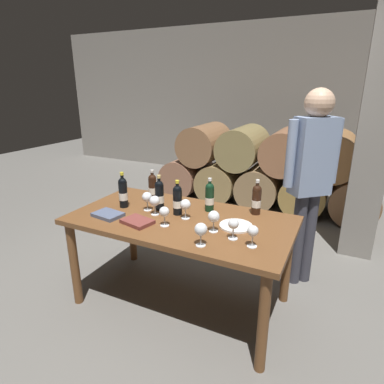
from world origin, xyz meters
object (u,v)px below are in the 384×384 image
Objects in this scene: wine_bottle_4 at (159,195)px; wine_bottle_5 at (123,192)px; wine_glass_1 at (233,225)px; wine_bottle_2 at (210,197)px; leather_ledger at (137,222)px; wine_glass_2 at (214,217)px; wine_bottle_0 at (153,187)px; wine_bottle_3 at (177,200)px; wine_glass_7 at (201,230)px; sommelier_presenting at (311,172)px; wine_glass_3 at (164,212)px; dining_table at (181,229)px; wine_glass_5 at (147,198)px; serving_plate at (236,226)px; wine_bottle_1 at (256,199)px; wine_glass_0 at (185,205)px; tasting_notebook at (108,215)px; wine_glass_6 at (253,232)px; wine_glass_4 at (155,201)px.

wine_bottle_5 is (-0.30, -0.08, 0.00)m from wine_bottle_4.
wine_glass_1 is (0.71, -0.24, -0.02)m from wine_bottle_4.
wine_bottle_2 reaches higher than leather_ledger.
wine_bottle_0 is at bearing 153.32° from wine_glass_2.
wine_bottle_3 is 1.27× the size of leather_ledger.
wine_glass_7 is at bearing -21.55° from wine_bottle_5.
sommelier_presenting is at bearing 68.55° from wine_glass_1.
sommelier_presenting is (0.87, 0.93, 0.18)m from wine_glass_3.
sommelier_presenting reaches higher than wine_bottle_3.
wine_glass_1 is 0.17m from wine_glass_2.
wine_glass_7 reaches higher than leather_ledger.
dining_table is 10.91× the size of wine_glass_5.
wine_bottle_2 is 1.89× the size of wine_glass_1.
serving_plate is at bearing 1.84° from wine_bottle_5.
wine_bottle_1 is 0.94m from leather_ledger.
wine_glass_2 is (0.28, -0.12, -0.00)m from wine_glass_0.
wine_glass_1 is at bearing -12.81° from wine_glass_5.
wine_bottle_2 is at bearing 42.57° from tasting_notebook.
wine_glass_6 is at bearing -24.11° from wine_bottle_0.
wine_glass_5 is at bearing 153.80° from wine_glass_4.
wine_bottle_1 is at bearing 33.99° from dining_table.
tasting_notebook is (-0.31, -0.19, -0.10)m from wine_glass_4.
wine_bottle_2 is 1.77× the size of wine_glass_5.
wine_glass_6 is 0.33m from wine_glass_7.
wine_bottle_0 is 0.55m from wine_bottle_2.
leather_ledger is at bearing -129.10° from wine_bottle_2.
serving_plate is at bearing -34.50° from wine_bottle_2.
wine_glass_0 reaches higher than tasting_notebook.
wine_glass_6 is at bearing -21.36° from wine_bottle_3.
wine_glass_5 is at bearing -143.99° from wine_bottle_4.
leather_ledger is at bearing 169.09° from wine_glass_7.
wine_glass_3 is at bearing -35.63° from wine_glass_5.
wine_bottle_5 is at bearing 154.90° from leather_ledger.
wine_glass_1 is 0.24m from wine_glass_7.
dining_table is 0.45m from serving_plate.
tasting_notebook is at bearing 172.05° from wine_glass_7.
wine_bottle_3 reaches higher than tasting_notebook.
wine_bottle_1 is 0.50m from wine_glass_1.
dining_table is at bearing -0.20° from wine_bottle_5.
dining_table is 0.99× the size of sommelier_presenting.
dining_table is 11.69× the size of wine_glass_6.
wine_glass_1 is at bearing -18.56° from wine_bottle_4.
wine_bottle_3 reaches higher than leather_ledger.
wine_glass_2 is 1.00× the size of wine_glass_5.
wine_bottle_5 is at bearing -165.39° from wine_bottle_4.
tasting_notebook is at bearing -130.59° from wine_glass_5.
dining_table is 0.39m from wine_glass_2.
leather_ledger is at bearing -73.01° from wine_glass_5.
wine_glass_3 is at bearing 177.45° from wine_glass_6.
wine_bottle_4 is at bearing -160.85° from wine_bottle_1.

